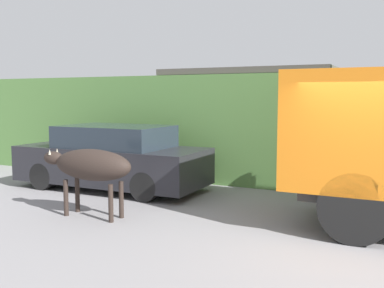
{
  "coord_description": "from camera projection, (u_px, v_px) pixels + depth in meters",
  "views": [
    {
      "loc": [
        0.33,
        -7.05,
        2.28
      ],
      "look_at": [
        -3.28,
        0.4,
        1.4
      ],
      "focal_mm": 42.0,
      "sensor_mm": 36.0,
      "label": 1
    }
  ],
  "objects": [
    {
      "name": "ground_plane",
      "position": [
        378.0,
        250.0,
        6.69
      ],
      "size": [
        60.0,
        60.0,
        0.0
      ],
      "primitive_type": "plane",
      "color": "gray"
    },
    {
      "name": "building_backdrop",
      "position": [
        252.0,
        124.0,
        12.59
      ],
      "size": [
        4.59,
        2.7,
        3.02
      ],
      "color": "#8CC69E",
      "rests_on": "ground_plane"
    },
    {
      "name": "brown_cow",
      "position": [
        91.0,
        166.0,
        8.46
      ],
      "size": [
        2.02,
        0.6,
        1.3
      ],
      "rotation": [
        0.0,
        0.0,
        -0.24
      ],
      "color": "#2D231E",
      "rests_on": "ground_plane"
    },
    {
      "name": "parked_suv",
      "position": [
        112.0,
        158.0,
        11.04
      ],
      "size": [
        4.75,
        1.87,
        1.57
      ],
      "rotation": [
        0.0,
        0.0,
        0.04
      ],
      "color": "#232328",
      "rests_on": "ground_plane"
    },
    {
      "name": "pedestrian_on_hill",
      "position": [
        315.0,
        155.0,
        9.82
      ],
      "size": [
        0.39,
        0.39,
        1.76
      ],
      "rotation": [
        0.0,
        0.0,
        2.69
      ],
      "color": "#38332D",
      "rests_on": "ground_plane"
    }
  ]
}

